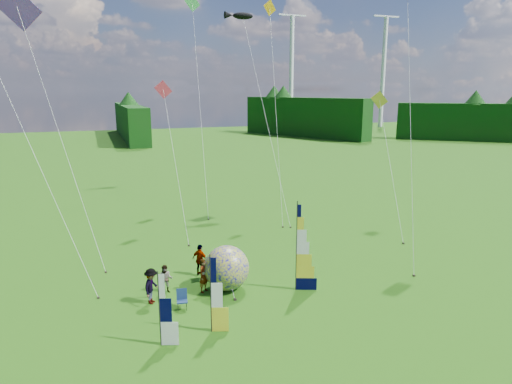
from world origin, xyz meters
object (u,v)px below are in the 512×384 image
object	(u,v)px
side_banner_left	(211,295)
kite_whale	(265,105)
spectator_d	(200,260)
feather_banner_main	(296,248)
bol_inflatable	(227,268)
side_banner_far	(159,310)
spectator_a	(204,275)
spectator_b	(166,279)
camp_chair	(182,300)
spectator_c	(151,286)

from	to	relation	value
side_banner_left	kite_whale	world-z (taller)	kite_whale
spectator_d	kite_whale	bearing A→B (deg)	-73.30
spectator_d	feather_banner_main	bearing A→B (deg)	-168.86
kite_whale	bol_inflatable	bearing A→B (deg)	-132.79
spectator_d	kite_whale	xyz separation A→B (m)	(8.69, 12.39, 8.32)
feather_banner_main	spectator_d	size ratio (longest dim) A/B	2.56
side_banner_far	spectator_a	world-z (taller)	side_banner_far
spectator_b	side_banner_far	bearing A→B (deg)	-79.65
feather_banner_main	bol_inflatable	distance (m)	3.87
spectator_a	spectator_b	size ratio (longest dim) A/B	1.21
feather_banner_main	side_banner_far	bearing A→B (deg)	-137.02
bol_inflatable	spectator_a	distance (m)	1.26
side_banner_left	spectator_a	size ratio (longest dim) A/B	1.91
spectator_b	camp_chair	bearing A→B (deg)	-56.86
spectator_b	spectator_d	bearing A→B (deg)	57.82
bol_inflatable	spectator_d	distance (m)	2.53
bol_inflatable	kite_whale	xyz separation A→B (m)	(7.79, 14.73, 8.03)
spectator_a	spectator_c	size ratio (longest dim) A/B	1.00
spectator_d	kite_whale	world-z (taller)	kite_whale
feather_banner_main	spectator_d	world-z (taller)	feather_banner_main
spectator_c	side_banner_left	bearing A→B (deg)	-120.51
spectator_d	spectator_b	bearing A→B (deg)	87.86
feather_banner_main	spectator_c	world-z (taller)	feather_banner_main
spectator_d	side_banner_left	bearing A→B (deg)	132.84
side_banner_left	spectator_c	xyz separation A→B (m)	(-2.11, 3.72, -0.83)
camp_chair	feather_banner_main	bearing A→B (deg)	9.76
feather_banner_main	spectator_d	xyz separation A→B (m)	(-4.32, 3.71, -1.44)
feather_banner_main	side_banner_far	world-z (taller)	feather_banner_main
side_banner_far	spectator_d	bearing A→B (deg)	83.23
spectator_d	kite_whale	size ratio (longest dim) A/B	0.10
feather_banner_main	side_banner_left	bearing A→B (deg)	-132.09
kite_whale	spectator_d	bearing A→B (deg)	-139.96
side_banner_left	spectator_a	world-z (taller)	side_banner_left
spectator_a	spectator_c	bearing A→B (deg)	147.07
side_banner_left	spectator_d	bearing A→B (deg)	99.34
side_banner_far	kite_whale	bearing A→B (deg)	77.14
spectator_b	camp_chair	world-z (taller)	spectator_b
spectator_a	feather_banner_main	bearing A→B (deg)	-58.87
spectator_c	kite_whale	world-z (taller)	kite_whale
bol_inflatable	spectator_d	size ratio (longest dim) A/B	1.31
spectator_b	kite_whale	bearing A→B (deg)	73.77
bol_inflatable	spectator_d	world-z (taller)	bol_inflatable
feather_banner_main	spectator_a	world-z (taller)	feather_banner_main
feather_banner_main	camp_chair	xyz separation A→B (m)	(-6.13, -0.11, -1.87)
camp_chair	spectator_c	bearing A→B (deg)	146.81
side_banner_left	camp_chair	xyz separation A→B (m)	(-0.81, 2.55, -1.25)
kite_whale	spectator_c	bearing A→B (deg)	-143.05
spectator_c	camp_chair	xyz separation A→B (m)	(1.30, -1.17, -0.43)
kite_whale	feather_banner_main	bearing A→B (deg)	-120.09
feather_banner_main	side_banner_left	xyz separation A→B (m)	(-5.32, -2.66, -0.62)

